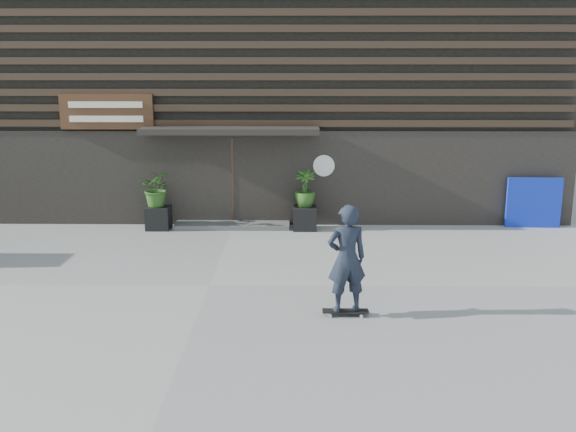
{
  "coord_description": "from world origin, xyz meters",
  "views": [
    {
      "loc": [
        1.66,
        -11.54,
        4.07
      ],
      "look_at": [
        1.51,
        1.2,
        1.1
      ],
      "focal_mm": 39.44,
      "sensor_mm": 36.0,
      "label": 1
    }
  ],
  "objects_px": {
    "planter_pot_right": "(305,218)",
    "skateboarder": "(347,259)",
    "planter_pot_left": "(159,218)",
    "blue_tarp": "(534,203)"
  },
  "relations": [
    {
      "from": "planter_pot_right",
      "to": "blue_tarp",
      "type": "relative_size",
      "value": 0.43
    },
    {
      "from": "blue_tarp",
      "to": "planter_pot_left",
      "type": "bearing_deg",
      "value": -176.33
    },
    {
      "from": "planter_pot_left",
      "to": "blue_tarp",
      "type": "bearing_deg",
      "value": 1.75
    },
    {
      "from": "planter_pot_left",
      "to": "skateboarder",
      "type": "relative_size",
      "value": 0.31
    },
    {
      "from": "blue_tarp",
      "to": "skateboarder",
      "type": "xyz_separation_m",
      "value": [
        -5.38,
        -6.2,
        0.35
      ]
    },
    {
      "from": "planter_pot_right",
      "to": "skateboarder",
      "type": "relative_size",
      "value": 0.31
    },
    {
      "from": "planter_pot_left",
      "to": "blue_tarp",
      "type": "distance_m",
      "value": 9.81
    },
    {
      "from": "skateboarder",
      "to": "planter_pot_right",
      "type": "bearing_deg",
      "value": 95.9
    },
    {
      "from": "planter_pot_right",
      "to": "blue_tarp",
      "type": "xyz_separation_m",
      "value": [
        5.99,
        0.3,
        0.36
      ]
    },
    {
      "from": "planter_pot_right",
      "to": "skateboarder",
      "type": "xyz_separation_m",
      "value": [
        0.61,
        -5.9,
        0.7
      ]
    }
  ]
}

